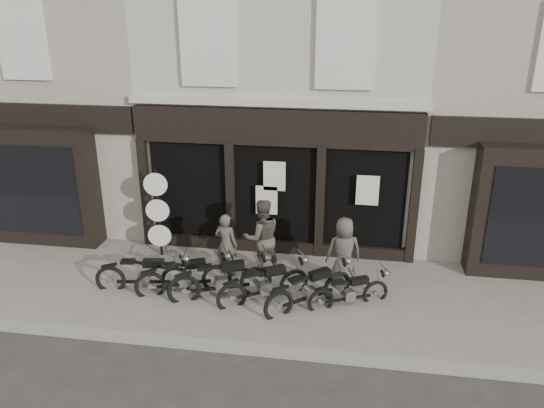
# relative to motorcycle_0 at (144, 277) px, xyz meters

# --- Properties ---
(ground_plane) EXTENTS (90.00, 90.00, 0.00)m
(ground_plane) POSITION_rel_motorcycle_0_xyz_m (2.66, -0.53, -0.42)
(ground_plane) COLOR #2D2B28
(ground_plane) RESTS_ON ground
(pavement) EXTENTS (30.00, 4.20, 0.12)m
(pavement) POSITION_rel_motorcycle_0_xyz_m (2.66, 0.37, -0.36)
(pavement) COLOR #67615A
(pavement) RESTS_ON ground_plane
(kerb) EXTENTS (30.00, 0.25, 0.13)m
(kerb) POSITION_rel_motorcycle_0_xyz_m (2.66, -1.78, -0.35)
(kerb) COLOR gray
(kerb) RESTS_ON ground_plane
(central_building) EXTENTS (7.30, 6.22, 8.34)m
(central_building) POSITION_rel_motorcycle_0_xyz_m (2.66, 5.42, 3.66)
(central_building) COLOR #A7A28F
(central_building) RESTS_ON ground
(neighbour_left) EXTENTS (5.60, 6.73, 8.34)m
(neighbour_left) POSITION_rel_motorcycle_0_xyz_m (-3.69, 5.37, 3.62)
(neighbour_left) COLOR #9C9684
(neighbour_left) RESTS_ON ground
(neighbour_right) EXTENTS (5.60, 6.73, 8.34)m
(neighbour_right) POSITION_rel_motorcycle_0_xyz_m (9.01, 5.37, 3.62)
(neighbour_right) COLOR #9C9684
(neighbour_right) RESTS_ON ground
(motorcycle_0) EXTENTS (2.19, 0.65, 1.05)m
(motorcycle_0) POSITION_rel_motorcycle_0_xyz_m (0.00, 0.00, 0.00)
(motorcycle_0) COLOR black
(motorcycle_0) RESTS_ON ground
(motorcycle_1) EXTENTS (2.07, 1.12, 1.05)m
(motorcycle_1) POSITION_rel_motorcycle_0_xyz_m (0.95, 0.05, 0.00)
(motorcycle_1) COLOR black
(motorcycle_1) RESTS_ON ground
(motorcycle_2) EXTENTS (2.22, 1.22, 1.13)m
(motorcycle_2) POSITION_rel_motorcycle_0_xyz_m (1.83, -0.03, 0.03)
(motorcycle_2) COLOR black
(motorcycle_2) RESTS_ON ground
(motorcycle_3) EXTENTS (1.95, 1.42, 1.05)m
(motorcycle_3) POSITION_rel_motorcycle_0_xyz_m (2.79, -0.02, -0.00)
(motorcycle_3) COLOR black
(motorcycle_3) RESTS_ON ground
(motorcycle_4) EXTENTS (1.88, 1.68, 1.09)m
(motorcycle_4) POSITION_rel_motorcycle_0_xyz_m (3.80, -0.11, 0.01)
(motorcycle_4) COLOR black
(motorcycle_4) RESTS_ON ground
(motorcycle_5) EXTENTS (1.75, 1.03, 0.90)m
(motorcycle_5) POSITION_rel_motorcycle_0_xyz_m (4.66, 0.05, -0.06)
(motorcycle_5) COLOR black
(motorcycle_5) RESTS_ON ground
(man_left) EXTENTS (0.64, 0.50, 1.56)m
(man_left) POSITION_rel_motorcycle_0_xyz_m (1.69, 0.99, 0.48)
(man_left) COLOR #464039
(man_left) RESTS_ON pavement
(man_centre) EXTENTS (1.14, 1.04, 1.90)m
(man_centre) POSITION_rel_motorcycle_0_xyz_m (2.53, 1.17, 0.65)
(man_centre) COLOR #434036
(man_centre) RESTS_ON pavement
(man_right) EXTENTS (0.90, 0.69, 1.65)m
(man_right) POSITION_rel_motorcycle_0_xyz_m (4.47, 0.94, 0.53)
(man_right) COLOR #433D37
(man_right) RESTS_ON pavement
(advert_sign_post) EXTENTS (0.60, 0.38, 2.45)m
(advert_sign_post) POSITION_rel_motorcycle_0_xyz_m (-0.22, 1.70, 0.78)
(advert_sign_post) COLOR black
(advert_sign_post) RESTS_ON ground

